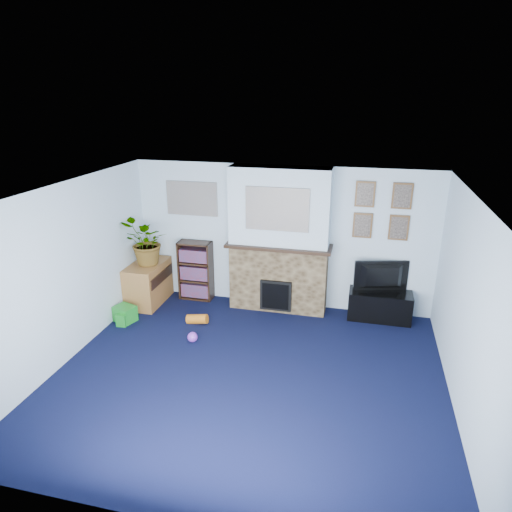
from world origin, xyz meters
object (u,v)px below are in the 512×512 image
(tv_stand, at_px, (380,306))
(television, at_px, (382,277))
(bookshelf, at_px, (196,272))
(sideboard, at_px, (148,283))

(tv_stand, distance_m, television, 0.49)
(television, height_order, bookshelf, bookshelf)
(sideboard, bearing_deg, bookshelf, 25.38)
(bookshelf, bearing_deg, television, -1.02)
(tv_stand, distance_m, sideboard, 3.92)
(television, relative_size, sideboard, 0.94)
(bookshelf, bearing_deg, sideboard, -154.62)
(television, xyz_separation_m, bookshelf, (-3.16, 0.06, -0.22))
(tv_stand, xyz_separation_m, sideboard, (-3.91, -0.28, 0.12))
(tv_stand, distance_m, bookshelf, 3.17)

